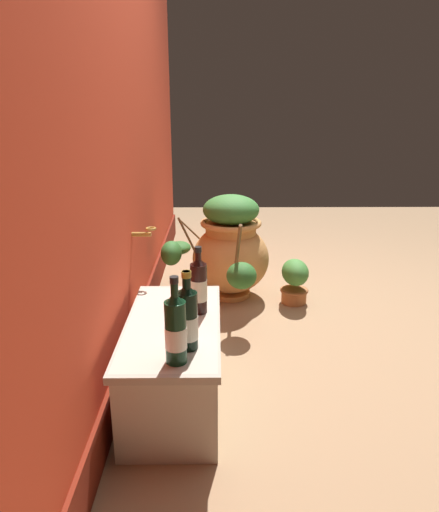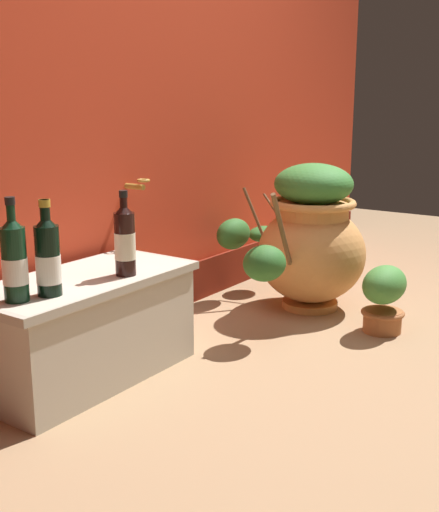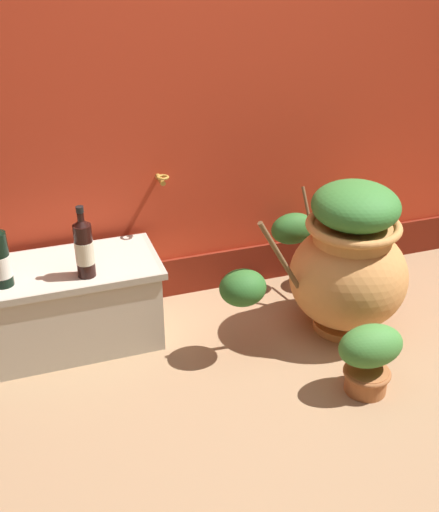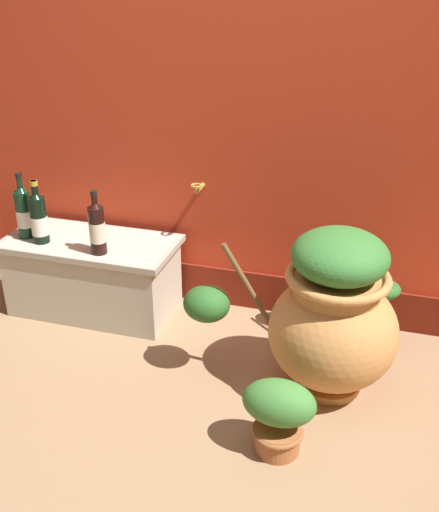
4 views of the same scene
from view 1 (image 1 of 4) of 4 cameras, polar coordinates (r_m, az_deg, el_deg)
The scene contains 8 objects.
ground_plane at distance 2.90m, azimuth 12.97°, elevation -8.72°, with size 7.00×7.00×0.00m, color #9E7A56.
back_wall at distance 2.57m, azimuth -13.07°, elevation 17.69°, with size 4.40×0.33×2.60m.
terracotta_urn at distance 3.18m, azimuth 1.13°, elevation 0.81°, with size 0.89×0.73×0.72m.
stone_ledge at distance 2.12m, azimuth -5.58°, elevation -12.48°, with size 0.85×0.41×0.39m.
wine_bottle_left at distance 1.69m, azimuth -5.38°, elevation -8.76°, with size 0.08×0.08×0.33m.
wine_bottle_middle at distance 1.78m, azimuth -3.96°, elevation -7.44°, with size 0.08×0.08×0.31m.
wine_bottle_right at distance 2.08m, azimuth -2.57°, elevation -3.53°, with size 0.08×0.08×0.31m.
potted_shrub at distance 3.17m, azimuth 9.18°, elevation -2.81°, with size 0.27×0.19×0.30m.
Camera 1 is at (-2.52, 0.67, 1.28)m, focal length 32.74 mm.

